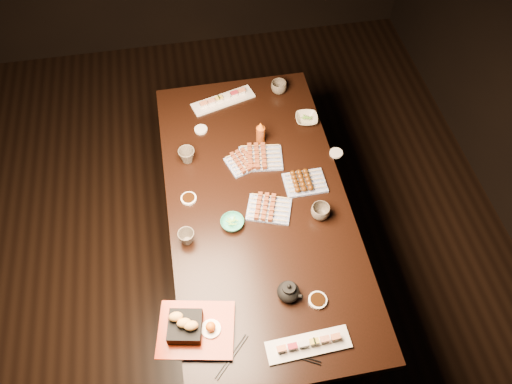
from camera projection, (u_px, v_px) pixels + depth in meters
ground at (208, 309)px, 2.96m from camera, size 5.00×5.00×0.00m
dining_table at (258, 240)px, 2.81m from camera, size 1.31×1.97×0.75m
sushi_platter_near at (309, 344)px, 2.06m from camera, size 0.36×0.11×0.04m
sushi_platter_far at (223, 98)px, 2.90m from camera, size 0.39×0.20×0.05m
yakitori_plate_center at (261, 156)px, 2.64m from camera, size 0.25×0.19×0.06m
yakitori_plate_right at (269, 207)px, 2.45m from camera, size 0.25×0.21×0.05m
yakitori_plate_left at (246, 159)px, 2.63m from camera, size 0.24×0.20×0.05m
tsukune_plate at (305, 181)px, 2.54m from camera, size 0.21×0.16×0.05m
edamame_bowl_green at (232, 223)px, 2.41m from camera, size 0.14×0.14×0.04m
edamame_bowl_cream at (307, 119)px, 2.81m from camera, size 0.14×0.14×0.03m
tempura_tray at (195, 326)px, 2.07m from camera, size 0.36×0.31×0.12m
teacup_near_left at (187, 237)px, 2.34m from camera, size 0.10×0.10×0.07m
teacup_mid_right at (320, 212)px, 2.42m from camera, size 0.11×0.11×0.07m
teacup_far_left at (187, 156)px, 2.62m from camera, size 0.09×0.09×0.08m
teacup_far_right at (279, 87)px, 2.93m from camera, size 0.13×0.13×0.07m
teapot at (288, 291)px, 2.17m from camera, size 0.17×0.17×0.10m
condiment_bottle at (261, 133)px, 2.67m from camera, size 0.07×0.07×0.15m
sauce_dish_west at (189, 199)px, 2.50m from camera, size 0.09×0.09×0.01m
sauce_dish_east at (336, 153)px, 2.68m from camera, size 0.08×0.08×0.01m
sauce_dish_se at (318, 300)px, 2.19m from camera, size 0.09×0.09×0.01m
sauce_dish_nw at (201, 130)px, 2.78m from camera, size 0.10×0.10×0.01m
chopsticks_near at (232, 357)px, 2.05m from camera, size 0.17×0.17×0.01m
chopsticks_se at (297, 356)px, 2.05m from camera, size 0.19×0.11×0.01m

